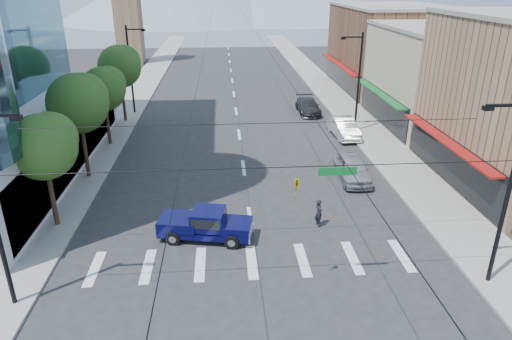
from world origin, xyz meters
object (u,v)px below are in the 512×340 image
object	(u,v)px
pickup_truck	(205,224)
parked_car_near	(352,168)
pedestrian	(319,213)
parked_car_far	(308,106)
parked_car_mid	(344,128)

from	to	relation	value
pickup_truck	parked_car_near	world-z (taller)	pickup_truck
pedestrian	parked_car_near	size ratio (longest dim) A/B	0.34
pickup_truck	parked_car_far	bearing A→B (deg)	78.72
pedestrian	parked_car_near	xyz separation A→B (m)	(3.71, 6.33, 0.01)
pickup_truck	parked_car_mid	bearing A→B (deg)	65.51
parked_car_near	parked_car_far	size ratio (longest dim) A/B	0.94
pedestrian	parked_car_mid	distance (m)	16.73
pedestrian	parked_car_mid	size ratio (longest dim) A/B	0.32
pickup_truck	parked_car_near	size ratio (longest dim) A/B	1.08
pedestrian	parked_car_far	world-z (taller)	pedestrian
pedestrian	parked_car_far	distance (m)	24.05
parked_car_mid	pickup_truck	bearing A→B (deg)	-128.91
pickup_truck	parked_car_near	xyz separation A→B (m)	(10.19, 7.25, -0.06)
pickup_truck	pedestrian	bearing A→B (deg)	19.27
parked_car_near	parked_car_mid	bearing A→B (deg)	80.95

